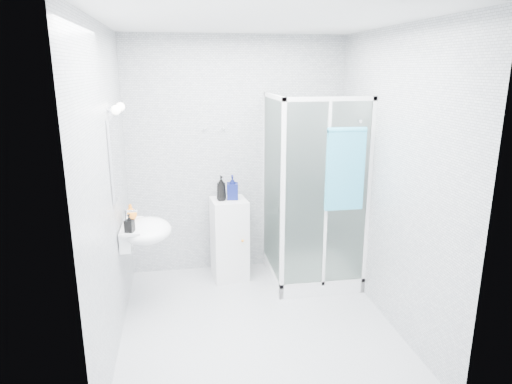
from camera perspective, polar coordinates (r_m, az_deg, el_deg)
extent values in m
cube|color=#B8BCBF|center=(3.82, 0.15, 0.78)|extent=(2.40, 2.60, 2.60)
cube|color=#B8BBBD|center=(4.32, 0.14, -16.10)|extent=(2.40, 2.60, 0.01)
cube|color=silver|center=(3.71, 0.17, 20.57)|extent=(2.40, 2.60, 0.01)
cube|color=white|center=(5.18, 6.80, -9.90)|extent=(0.90, 0.90, 0.12)
cube|color=silver|center=(4.60, 2.31, 11.82)|extent=(0.04, 0.90, 0.04)
cube|color=silver|center=(4.30, 9.26, 11.41)|extent=(0.90, 0.04, 0.04)
cube|color=silver|center=(4.35, 3.35, -1.51)|extent=(0.04, 0.04, 2.00)
cube|color=white|center=(4.75, 2.07, 0.42)|extent=(0.02, 0.82, 1.84)
cube|color=white|center=(4.45, 8.79, -0.77)|extent=(0.82, 0.02, 1.84)
cube|color=silver|center=(4.46, 8.75, -0.73)|extent=(0.03, 0.04, 1.84)
cylinder|color=silver|center=(5.15, 6.03, 5.06)|extent=(0.02, 0.02, 1.00)
cylinder|color=silver|center=(5.06, 6.27, 10.24)|extent=(0.09, 0.05, 0.09)
cylinder|color=silver|center=(5.25, 6.37, 1.90)|extent=(0.12, 0.04, 0.12)
cylinder|color=silver|center=(4.38, 12.83, 8.66)|extent=(0.03, 0.05, 0.03)
cube|color=white|center=(4.38, -15.82, -5.41)|extent=(0.10, 0.40, 0.18)
ellipsoid|color=white|center=(4.35, -13.50, -4.70)|extent=(0.46, 0.56, 0.20)
cube|color=white|center=(4.35, -15.12, -4.14)|extent=(0.16, 0.50, 0.02)
cylinder|color=silver|center=(4.33, -15.99, -3.17)|extent=(0.04, 0.04, 0.16)
cylinder|color=silver|center=(4.30, -15.39, -2.32)|extent=(0.12, 0.02, 0.02)
cube|color=white|center=(4.19, -17.16, 4.22)|extent=(0.02, 0.60, 0.70)
cylinder|color=silver|center=(3.98, -17.70, 9.74)|extent=(0.05, 0.04, 0.04)
sphere|color=white|center=(3.97, -17.12, 9.78)|extent=(0.08, 0.08, 0.08)
cylinder|color=silver|center=(4.30, -17.14, 10.14)|extent=(0.05, 0.04, 0.04)
sphere|color=white|center=(4.29, -16.61, 10.17)|extent=(0.08, 0.08, 0.08)
cylinder|color=silver|center=(4.96, -6.43, 7.81)|extent=(0.02, 0.04, 0.02)
sphere|color=silver|center=(4.93, -6.41, 7.77)|extent=(0.03, 0.03, 0.03)
cylinder|color=silver|center=(4.97, -4.11, 7.88)|extent=(0.02, 0.04, 0.02)
sphere|color=silver|center=(4.95, -4.08, 7.85)|extent=(0.03, 0.03, 0.03)
cube|color=silver|center=(5.02, -3.35, -5.86)|extent=(0.40, 0.40, 0.90)
cube|color=silver|center=(4.85, -3.10, -6.61)|extent=(0.33, 0.04, 0.76)
sphere|color=orange|center=(4.84, -1.69, -6.11)|extent=(0.03, 0.03, 0.03)
cube|color=#3198BC|center=(4.39, 11.08, 2.64)|extent=(0.37, 0.04, 0.77)
cylinder|color=#3198BC|center=(4.33, 11.34, 7.60)|extent=(0.37, 0.05, 0.05)
imported|color=black|center=(4.82, -4.37, 0.48)|extent=(0.13, 0.13, 0.27)
imported|color=#0D1552|center=(4.86, -2.96, 0.58)|extent=(0.13, 0.13, 0.26)
imported|color=orange|center=(4.47, -15.41, -2.42)|extent=(0.15, 0.15, 0.15)
imported|color=black|center=(4.14, -15.55, -3.78)|extent=(0.09, 0.09, 0.16)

